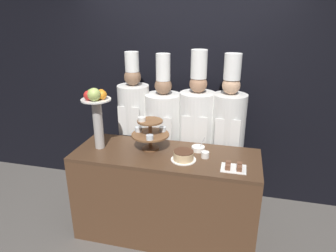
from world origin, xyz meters
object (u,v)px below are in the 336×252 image
serving_bowl_far (198,148)px  chef_left (134,123)px  cup_white (205,155)px  fruit_pedestal (96,109)px  chef_center_left (163,130)px  tiered_stand (150,132)px  chef_center_right (197,129)px  cake_square_tray (234,167)px  cake_round (184,156)px  chef_right (228,132)px

serving_bowl_far → chef_left: (-0.82, 0.44, 0.05)m
serving_bowl_far → cup_white: bearing=-58.1°
chef_left → fruit_pedestal: bearing=-103.6°
chef_center_left → tiered_stand: bearing=-90.0°
chef_left → tiered_stand: bearing=-55.6°
chef_left → chef_center_right: (0.74, -0.00, -0.02)m
chef_left → chef_center_right: chef_center_right is taller
cup_white → chef_center_right: bearing=106.5°
cake_square_tray → cup_white: bearing=149.6°
tiered_stand → cake_round: size_ratio=1.58×
serving_bowl_far → chef_center_right: chef_center_right is taller
cup_white → chef_left: bearing=147.8°
cake_square_tray → cake_round: bearing=172.8°
cake_square_tray → serving_bowl_far: size_ratio=1.50×
chef_left → cake_square_tray: bearing=-31.8°
cup_white → chef_center_right: (-0.17, 0.57, 0.02)m
chef_center_right → cup_white: bearing=-73.5°
chef_left → chef_center_left: size_ratio=1.01×
tiered_stand → serving_bowl_far: size_ratio=2.55×
fruit_pedestal → serving_bowl_far: (0.97, 0.18, -0.39)m
fruit_pedestal → cake_square_tray: fruit_pedestal is taller
cup_white → serving_bowl_far: 0.16m
fruit_pedestal → chef_center_right: chef_center_right is taller
chef_center_right → serving_bowl_far: bearing=-79.1°
cup_white → chef_right: (0.17, 0.57, 0.03)m
tiered_stand → serving_bowl_far: (0.47, 0.08, -0.16)m
tiered_stand → fruit_pedestal: bearing=-168.9°
fruit_pedestal → chef_center_left: 0.89m
chef_right → fruit_pedestal: bearing=-153.5°
tiered_stand → chef_center_right: chef_center_right is taller
cake_round → cup_white: (0.19, 0.10, -0.01)m
chef_center_left → serving_bowl_far: bearing=-42.8°
cup_white → chef_left: size_ratio=0.04×
cake_round → chef_right: bearing=61.8°
cup_white → chef_left: 1.08m
serving_bowl_far → fruit_pedestal: bearing=-169.6°
cake_round → cake_square_tray: 0.46m
cup_white → chef_center_right: size_ratio=0.04×
cake_square_tray → chef_center_left: bearing=138.5°
cake_square_tray → chef_right: 0.74m
tiered_stand → chef_right: chef_right is taller
fruit_pedestal → chef_right: size_ratio=0.35×
cake_square_tray → chef_center_right: 0.86m
cake_round → chef_center_left: (-0.37, 0.67, -0.03)m
chef_center_right → tiered_stand: bearing=-126.9°
serving_bowl_far → chef_center_left: 0.64m
fruit_pedestal → chef_right: bearing=26.5°
fruit_pedestal → chef_center_left: chef_center_left is taller
chef_center_right → chef_center_left: bearing=-180.0°
chef_right → cup_white: bearing=-106.9°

